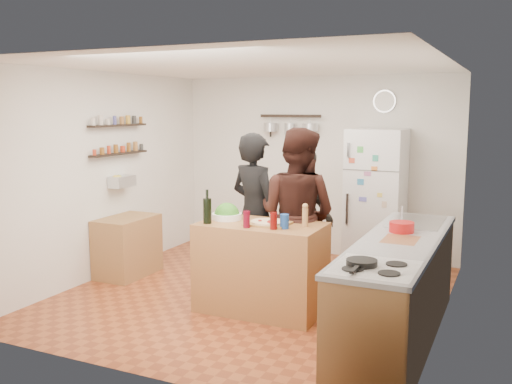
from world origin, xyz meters
The scene contains 26 objects.
room_shell centered at (0.00, 0.39, 1.25)m, with size 4.20×4.20×4.20m.
prep_island centered at (0.28, -0.38, 0.46)m, with size 1.25×0.72×0.91m, color #9A6338.
pizza_board centered at (0.36, -0.40, 0.92)m, with size 0.42×0.34×0.02m, color olive.
pizza centered at (0.36, -0.40, 0.94)m, with size 0.34×0.34×0.02m, color beige.
salad_bowl centered at (-0.14, -0.33, 0.94)m, with size 0.31×0.31×0.06m, color white.
wine_bottle centered at (-0.22, -0.60, 1.04)m, with size 0.08×0.08×0.26m, color black.
wine_glass_near centered at (0.23, -0.62, 0.99)m, with size 0.07×0.07×0.17m, color #590717.
wine_glass_far centered at (0.50, -0.58, 0.99)m, with size 0.07×0.07×0.17m, color #560907.
pepper_mill centered at (0.73, -0.33, 1.00)m, with size 0.06×0.06×0.18m, color #AB7B48.
salt_canister centered at (0.58, -0.50, 0.98)m, with size 0.09×0.09×0.14m, color navy.
person_left centered at (-0.04, 0.16, 0.90)m, with size 0.66×0.43×1.80m, color black.
person_center centered at (0.48, 0.10, 0.93)m, with size 0.91×0.71×1.86m, color black.
person_back centered at (0.38, 0.62, 0.81)m, with size 0.95×0.40×1.62m, color #2B2926.
counter_run centered at (1.70, -0.55, 0.45)m, with size 0.63×2.63×0.90m, color #9E7042.
stove_top centered at (1.70, -1.50, 0.91)m, with size 0.60×0.62×0.02m, color white.
skillet centered at (1.60, -1.50, 0.94)m, with size 0.23×0.23×0.04m, color black.
sink centered at (1.70, 0.30, 0.92)m, with size 0.50×0.80×0.03m, color silver.
cutting_board centered at (1.70, -0.53, 0.91)m, with size 0.30×0.40×0.02m, color brown.
red_bowl centered at (1.65, -0.23, 0.97)m, with size 0.23×0.23×0.10m, color #AD1314.
fridge centered at (0.95, 1.75, 0.90)m, with size 0.70×0.68×1.80m, color white.
wall_clock centered at (0.95, 2.08, 2.15)m, with size 0.30×0.30×0.03m, color silver.
spice_shelf_lower centered at (-1.93, 0.20, 1.50)m, with size 0.12×1.00×0.03m, color black.
spice_shelf_upper centered at (-1.93, 0.20, 1.85)m, with size 0.12×1.00×0.03m, color black.
produce_basket centered at (-1.90, 0.20, 1.15)m, with size 0.18×0.35×0.14m, color silver.
side_table centered at (-1.74, 0.06, 0.36)m, with size 0.50×0.80×0.73m, color #A07943.
pot_rack centered at (-0.35, 2.00, 1.95)m, with size 0.90×0.04×0.04m, color black.
Camera 1 is at (2.61, -5.52, 2.08)m, focal length 40.00 mm.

